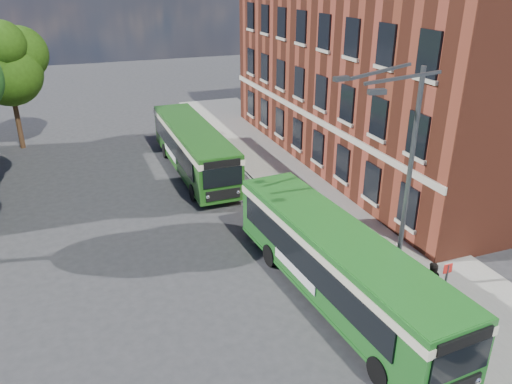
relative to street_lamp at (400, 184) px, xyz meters
name	(u,v)px	position (x,y,z in m)	size (l,w,h in m)	color
ground	(256,292)	(-4.84, 2.00, -4.79)	(120.00, 120.00, 0.00)	#2C2C2F
pavement	(319,191)	(2.16, 10.00, -4.72)	(6.00, 48.00, 0.15)	gray
kerb_line	(271,200)	(-0.89, 10.00, -4.79)	(0.12, 48.00, 0.01)	beige
brick_office	(393,55)	(9.16, 14.00, 2.18)	(12.10, 26.00, 14.20)	maroon
street_lamp	(400,184)	(0.00, 0.00, 0.00)	(2.96, 2.38, 9.00)	#3E4144
bus_stop_sign	(444,289)	(0.76, -2.20, -3.28)	(0.35, 0.08, 2.52)	#3E4144
bus_front	(337,260)	(-2.12, 0.42, -2.96)	(3.44, 12.57, 3.02)	#1C5F1E
bus_rear	(193,145)	(-3.88, 15.81, -2.96)	(2.74, 12.52, 3.02)	#1E5217
pedestrian_a	(458,337)	(-0.10, -4.00, -3.77)	(0.63, 0.42, 1.73)	black
pedestrian_b	(430,283)	(1.08, -1.14, -3.78)	(0.83, 0.65, 1.72)	black
tree_right	(8,63)	(-14.42, 24.90, 1.35)	(5.36, 5.10, 9.05)	#362013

